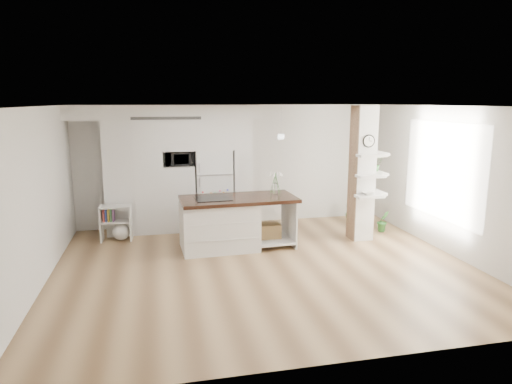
# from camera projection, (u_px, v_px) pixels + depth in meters

# --- Properties ---
(floor) EXTENTS (7.00, 6.00, 0.01)m
(floor) POSITION_uv_depth(u_px,v_px,m) (265.00, 267.00, 7.78)
(floor) COLOR tan
(floor) RESTS_ON ground
(room) EXTENTS (7.04, 6.04, 2.72)m
(room) POSITION_uv_depth(u_px,v_px,m) (265.00, 159.00, 7.41)
(room) COLOR white
(room) RESTS_ON ground
(cabinet_wall) EXTENTS (4.00, 0.71, 2.70)m
(cabinet_wall) POSITION_uv_depth(u_px,v_px,m) (170.00, 162.00, 9.74)
(cabinet_wall) COLOR white
(cabinet_wall) RESTS_ON floor
(refrigerator) EXTENTS (0.78, 0.69, 1.75)m
(refrigerator) POSITION_uv_depth(u_px,v_px,m) (214.00, 189.00, 10.07)
(refrigerator) COLOR white
(refrigerator) RESTS_ON floor
(column) EXTENTS (0.69, 0.90, 2.70)m
(column) POSITION_uv_depth(u_px,v_px,m) (368.00, 174.00, 9.09)
(column) COLOR silver
(column) RESTS_ON floor
(window) EXTENTS (0.00, 2.40, 2.40)m
(window) POSITION_uv_depth(u_px,v_px,m) (442.00, 171.00, 8.50)
(window) COLOR white
(window) RESTS_ON room
(pendant_light) EXTENTS (0.12, 0.12, 0.10)m
(pendant_light) POSITION_uv_depth(u_px,v_px,m) (359.00, 140.00, 7.86)
(pendant_light) COLOR white
(pendant_light) RESTS_ON room
(kitchen_island) EXTENTS (2.23, 1.13, 1.55)m
(kitchen_island) POSITION_uv_depth(u_px,v_px,m) (225.00, 222.00, 8.69)
(kitchen_island) COLOR white
(kitchen_island) RESTS_ON floor
(bookshelf) EXTENTS (0.62, 0.38, 0.72)m
(bookshelf) POSITION_uv_depth(u_px,v_px,m) (118.00, 225.00, 9.22)
(bookshelf) COLOR white
(bookshelf) RESTS_ON floor
(floor_plant_a) EXTENTS (0.27, 0.22, 0.47)m
(floor_plant_a) POSITION_uv_depth(u_px,v_px,m) (383.00, 221.00, 9.85)
(floor_plant_a) COLOR #30712D
(floor_plant_a) RESTS_ON floor
(floor_plant_b) EXTENTS (0.27, 0.27, 0.44)m
(floor_plant_b) POSITION_uv_depth(u_px,v_px,m) (350.00, 212.00, 10.69)
(floor_plant_b) COLOR #30712D
(floor_plant_b) RESTS_ON floor
(microwave) EXTENTS (0.54, 0.37, 0.30)m
(microwave) POSITION_uv_depth(u_px,v_px,m) (178.00, 159.00, 9.72)
(microwave) COLOR #2D2D2D
(microwave) RESTS_ON cabinet_wall
(shelf_plant) EXTENTS (0.27, 0.23, 0.30)m
(shelf_plant) POSITION_uv_depth(u_px,v_px,m) (376.00, 164.00, 9.27)
(shelf_plant) COLOR #30712D
(shelf_plant) RESTS_ON column
(decor_bowl) EXTENTS (0.22, 0.22, 0.05)m
(decor_bowl) POSITION_uv_depth(u_px,v_px,m) (368.00, 194.00, 8.93)
(decor_bowl) COLOR white
(decor_bowl) RESTS_ON column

